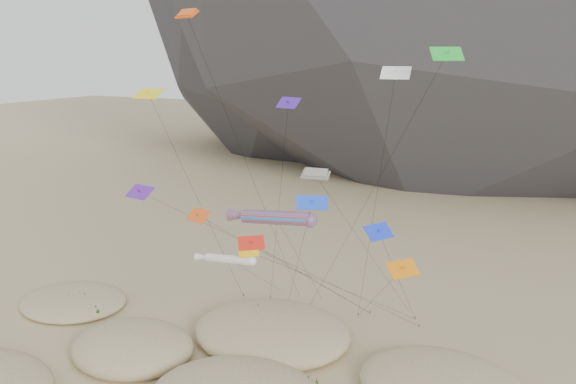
% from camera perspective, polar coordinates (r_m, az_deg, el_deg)
% --- Properties ---
extents(kite_stakes, '(19.38, 3.03, 0.30)m').
position_cam_1_polar(kite_stakes, '(60.62, 4.48, -11.72)').
color(kite_stakes, '#3F2D1E').
rests_on(kite_stakes, ground).
extents(rainbow_tube_kite, '(8.88, 13.14, 13.62)m').
position_cam_1_polar(rainbow_tube_kite, '(48.17, -1.55, -2.61)').
color(rainbow_tube_kite, red).
rests_on(rainbow_tube_kite, ground).
extents(white_tube_kite, '(5.75, 16.48, 10.43)m').
position_cam_1_polar(white_tube_kite, '(46.82, -6.25, -6.79)').
color(white_tube_kite, white).
rests_on(white_tube_kite, ground).
extents(orange_parafoil, '(7.53, 11.28, 30.13)m').
position_cam_1_polar(orange_parafoil, '(51.88, -10.02, 16.87)').
color(orange_parafoil, '#E8510C').
rests_on(orange_parafoil, ground).
extents(multi_parafoil, '(6.83, 13.31, 17.14)m').
position_cam_1_polar(multi_parafoil, '(46.31, 2.95, 1.64)').
color(multi_parafoil, orange).
rests_on(multi_parafoil, ground).
extents(delta_kites, '(27.63, 19.72, 26.74)m').
position_cam_1_polar(delta_kites, '(44.12, 0.05, 1.41)').
color(delta_kites, '#581BA1').
rests_on(delta_kites, ground).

